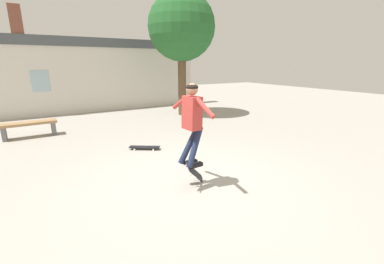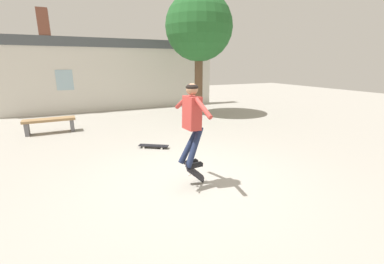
{
  "view_description": "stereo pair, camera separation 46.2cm",
  "coord_description": "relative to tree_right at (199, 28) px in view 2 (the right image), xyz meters",
  "views": [
    {
      "loc": [
        -2.39,
        -4.04,
        2.29
      ],
      "look_at": [
        -0.08,
        -0.19,
        1.08
      ],
      "focal_mm": 24.0,
      "sensor_mm": 36.0,
      "label": 1
    },
    {
      "loc": [
        -1.98,
        -4.26,
        2.29
      ],
      "look_at": [
        -0.08,
        -0.19,
        1.08
      ],
      "focal_mm": 24.0,
      "sensor_mm": 36.0,
      "label": 2
    }
  ],
  "objects": [
    {
      "name": "ground_plane",
      "position": [
        -3.21,
        -6.15,
        -3.74
      ],
      "size": [
        40.0,
        40.0,
        0.0
      ],
      "primitive_type": "plane",
      "color": "#A39E93"
    },
    {
      "name": "building_backdrop",
      "position": [
        -3.25,
        2.93,
        -1.94
      ],
      "size": [
        11.08,
        0.52,
        4.53
      ],
      "color": "beige",
      "rests_on": "ground_plane"
    },
    {
      "name": "tree_right",
      "position": [
        0.0,
        0.0,
        0.0
      ],
      "size": [
        2.86,
        2.86,
        5.21
      ],
      "color": "brown",
      "rests_on": "ground_plane"
    },
    {
      "name": "park_bench",
      "position": [
        -5.97,
        -0.79,
        -3.39
      ],
      "size": [
        1.6,
        0.5,
        0.49
      ],
      "rotation": [
        0.0,
        0.0,
        0.03
      ],
      "color": "#99754C",
      "rests_on": "ground_plane"
    },
    {
      "name": "skater",
      "position": [
        -3.29,
        -6.34,
        -2.4
      ],
      "size": [
        0.45,
        1.22,
        1.53
      ],
      "rotation": [
        0.0,
        0.0,
        0.09
      ],
      "color": "#B23833"
    },
    {
      "name": "skateboard_flipping",
      "position": [
        -3.21,
        -6.34,
        -3.49
      ],
      "size": [
        0.6,
        0.53,
        0.67
      ],
      "rotation": [
        0.0,
        0.0,
        0.59
      ],
      "color": "black"
    },
    {
      "name": "skateboard_resting",
      "position": [
        -3.29,
        -3.82,
        -3.67
      ],
      "size": [
        0.79,
        0.62,
        0.08
      ],
      "rotation": [
        0.0,
        0.0,
        2.55
      ],
      "color": "black",
      "rests_on": "ground_plane"
    }
  ]
}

